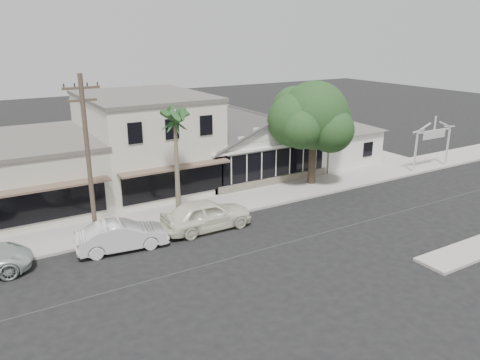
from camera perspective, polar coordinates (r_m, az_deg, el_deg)
ground at (r=25.72m, az=6.02°, el=-7.56°), size 140.00×140.00×0.00m
sidewalk_north at (r=28.12m, az=-15.89°, el=-5.74°), size 90.00×3.50×0.15m
corner_shop at (r=37.35m, az=0.81°, el=4.77°), size 10.40×8.60×5.10m
side_cottage at (r=41.69m, az=11.17°, el=4.21°), size 6.00×6.00×3.00m
arch_sign at (r=41.09m, az=22.58°, el=5.38°), size 4.12×0.12×3.95m
row_building_near at (r=34.72m, az=-11.42°, el=4.52°), size 8.00×10.00×6.50m
row_building_midnear at (r=33.22m, az=-26.01°, el=0.41°), size 10.00×10.00×4.20m
utility_pole at (r=24.98m, az=-18.02°, el=2.59°), size 1.80×0.24×9.00m
car_0 at (r=26.94m, az=-4.11°, el=-4.23°), size 5.29×2.17×1.80m
car_1 at (r=25.26m, az=-14.24°, el=-6.59°), size 4.82×2.13×1.54m
shade_tree at (r=34.28m, az=8.72°, el=7.57°), size 6.92×6.25×7.68m
palm_east at (r=27.30m, az=-7.95°, el=7.35°), size 3.02×3.02×7.15m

